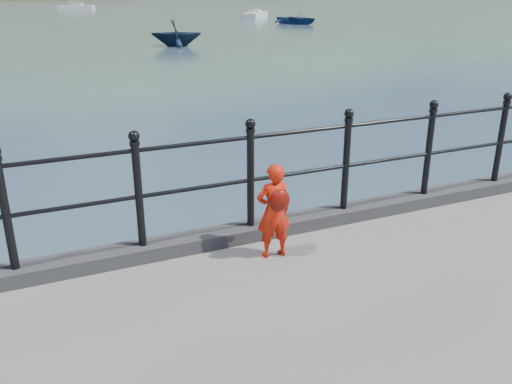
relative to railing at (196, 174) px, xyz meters
name	(u,v)px	position (x,y,z in m)	size (l,w,h in m)	color
ground	(199,319)	(0.00, 0.15, -1.82)	(600.00, 600.00, 0.00)	#2D4251
kerb	(199,241)	(0.00, 0.00, -0.75)	(60.00, 0.30, 0.15)	#28282B
railing	(196,174)	(0.00, 0.00, 0.00)	(18.11, 0.11, 1.20)	black
far_shore	(110,51)	(38.34, 239.56, -24.39)	(830.00, 200.00, 156.00)	#333A21
child	(274,210)	(0.64, -0.50, -0.32)	(0.38, 0.32, 0.99)	red
launch_blue	(297,19)	(25.77, 46.10, -1.34)	(3.34, 4.67, 0.97)	navy
launch_navy	(176,33)	(8.36, 29.81, -1.00)	(2.68, 3.11, 1.64)	#0D1C31
sailboat_deep	(76,8)	(9.47, 91.72, -1.48)	(5.87, 3.82, 8.45)	white
sailboat_far	(255,15)	(26.13, 57.48, -1.48)	(5.10, 5.86, 8.79)	white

